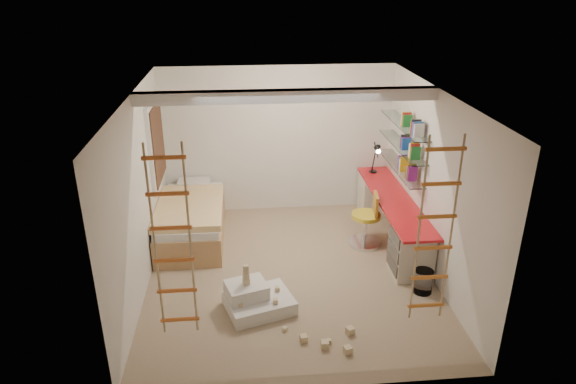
{
  "coord_description": "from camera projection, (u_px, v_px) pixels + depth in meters",
  "views": [
    {
      "loc": [
        -0.62,
        -6.33,
        4.02
      ],
      "look_at": [
        0.0,
        0.3,
        1.15
      ],
      "focal_mm": 32.0,
      "sensor_mm": 36.0,
      "label": 1
    }
  ],
  "objects": [
    {
      "name": "bed",
      "position": [
        192.0,
        219.0,
        8.29
      ],
      "size": [
        1.02,
        2.0,
        0.69
      ],
      "color": "#AD7F51",
      "rests_on": "floor"
    },
    {
      "name": "rope_ladder_left",
      "position": [
        173.0,
        244.0,
        5.11
      ],
      "size": [
        0.41,
        0.04,
        2.13
      ],
      "primitive_type": null,
      "color": "#D75D24",
      "rests_on": "ceiling"
    },
    {
      "name": "toy_blocks",
      "position": [
        288.0,
        311.0,
        6.25
      ],
      "size": [
        1.37,
        1.11,
        0.63
      ],
      "color": "#CCB284",
      "rests_on": "floor"
    },
    {
      "name": "task_lamp",
      "position": [
        377.0,
        154.0,
        8.79
      ],
      "size": [
        0.14,
        0.36,
        0.57
      ],
      "color": "black",
      "rests_on": "desk"
    },
    {
      "name": "desk",
      "position": [
        391.0,
        217.0,
        8.2
      ],
      "size": [
        0.56,
        2.8,
        0.75
      ],
      "color": "red",
      "rests_on": "floor"
    },
    {
      "name": "window_blind",
      "position": [
        158.0,
        143.0,
        8.02
      ],
      "size": [
        0.02,
        1.0,
        1.2
      ],
      "primitive_type": "cube",
      "color": "#4C2D1E",
      "rests_on": "window_frame"
    },
    {
      "name": "ceiling_beam",
      "position": [
        288.0,
        96.0,
        6.71
      ],
      "size": [
        4.0,
        0.18,
        0.16
      ],
      "primitive_type": "cube",
      "color": "white",
      "rests_on": "ceiling"
    },
    {
      "name": "floor",
      "position": [
        290.0,
        273.0,
        7.43
      ],
      "size": [
        4.5,
        4.5,
        0.0
      ],
      "primitive_type": "plane",
      "color": "#93775F",
      "rests_on": "ground"
    },
    {
      "name": "window_frame",
      "position": [
        156.0,
        143.0,
        8.02
      ],
      "size": [
        0.06,
        1.15,
        1.35
      ],
      "primitive_type": "cube",
      "color": "white",
      "rests_on": "wall_left"
    },
    {
      "name": "shelves",
      "position": [
        402.0,
        146.0,
        8.03
      ],
      "size": [
        0.25,
        1.8,
        0.71
      ],
      "color": "white",
      "rests_on": "wall_right"
    },
    {
      "name": "waste_bin",
      "position": [
        423.0,
        281.0,
        6.94
      ],
      "size": [
        0.26,
        0.26,
        0.33
      ],
      "primitive_type": "cylinder",
      "color": "white",
      "rests_on": "floor"
    },
    {
      "name": "rope_ladder_right",
      "position": [
        435.0,
        232.0,
        5.34
      ],
      "size": [
        0.41,
        0.04,
        2.13
      ],
      "primitive_type": null,
      "color": "orange",
      "rests_on": "ceiling"
    },
    {
      "name": "books",
      "position": [
        402.0,
        139.0,
        7.98
      ],
      "size": [
        0.14,
        0.64,
        0.92
      ],
      "color": "#8C1E7F",
      "rests_on": "shelves"
    },
    {
      "name": "play_platform",
      "position": [
        256.0,
        299.0,
        6.59
      ],
      "size": [
        0.97,
        0.85,
        0.36
      ],
      "color": "silver",
      "rests_on": "floor"
    },
    {
      "name": "swivel_chair",
      "position": [
        367.0,
        226.0,
        8.08
      ],
      "size": [
        0.59,
        0.59,
        0.88
      ],
      "color": "gold",
      "rests_on": "floor"
    }
  ]
}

